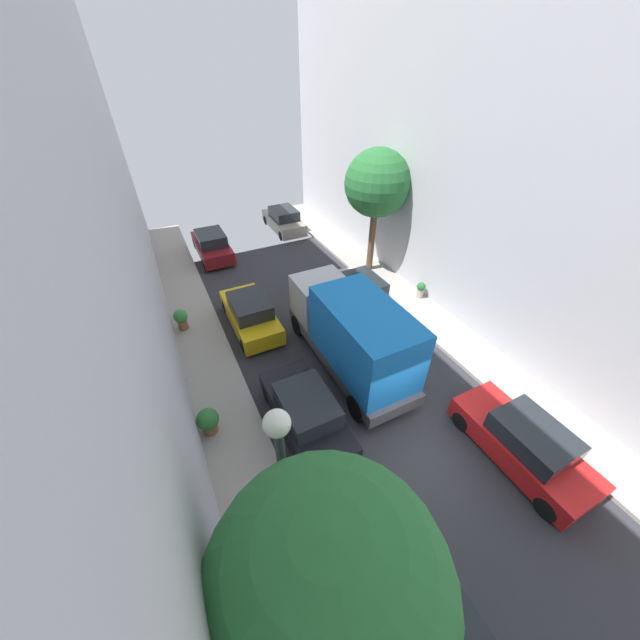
{
  "coord_description": "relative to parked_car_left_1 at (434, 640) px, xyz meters",
  "views": [
    {
      "loc": [
        -5.39,
        -3.98,
        9.97
      ],
      "look_at": [
        0.02,
        6.91,
        0.5
      ],
      "focal_mm": 19.24,
      "sensor_mm": 36.0,
      "label": 1
    }
  ],
  "objects": [
    {
      "name": "ground",
      "position": [
        2.7,
        3.68,
        -0.72
      ],
      "size": [
        32.0,
        32.0,
        0.0
      ],
      "primitive_type": "plane",
      "color": "#2D2D33"
    },
    {
      "name": "sidewalk_left",
      "position": [
        -2.3,
        3.68,
        -0.64
      ],
      "size": [
        2.0,
        44.0,
        0.15
      ],
      "primitive_type": "cube",
      "color": "gray",
      "rests_on": "ground"
    },
    {
      "name": "sidewalk_right",
      "position": [
        7.7,
        3.68,
        -0.64
      ],
      "size": [
        2.0,
        44.0,
        0.15
      ],
      "primitive_type": "cube",
      "color": "gray",
      "rests_on": "ground"
    },
    {
      "name": "parked_car_left_1",
      "position": [
        0.0,
        0.0,
        0.0
      ],
      "size": [
        1.78,
        4.2,
        1.57
      ],
      "color": "#194799",
      "rests_on": "ground"
    },
    {
      "name": "parked_car_left_2",
      "position": [
        0.0,
        6.14,
        0.0
      ],
      "size": [
        1.78,
        4.2,
        1.57
      ],
      "color": "black",
      "rests_on": "ground"
    },
    {
      "name": "parked_car_left_3",
      "position": [
        0.0,
        12.15,
        0.0
      ],
      "size": [
        1.78,
        4.2,
        1.57
      ],
      "color": "gold",
      "rests_on": "ground"
    },
    {
      "name": "parked_car_left_4",
      "position": [
        0.0,
        19.93,
        0.0
      ],
      "size": [
        1.78,
        4.2,
        1.57
      ],
      "color": "maroon",
      "rests_on": "ground"
    },
    {
      "name": "parked_car_right_1",
      "position": [
        5.4,
        2.21,
        0.0
      ],
      "size": [
        1.78,
        4.2,
        1.57
      ],
      "color": "red",
      "rests_on": "ground"
    },
    {
      "name": "parked_car_right_2",
      "position": [
        5.4,
        11.43,
        0.0
      ],
      "size": [
        1.78,
        4.2,
        1.57
      ],
      "color": "silver",
      "rests_on": "ground"
    },
    {
      "name": "parked_car_right_3",
      "position": [
        5.4,
        21.69,
        0.0
      ],
      "size": [
        1.78,
        4.2,
        1.57
      ],
      "color": "gray",
      "rests_on": "ground"
    },
    {
      "name": "delivery_truck",
      "position": [
        2.7,
        7.92,
        1.07
      ],
      "size": [
        2.26,
        6.6,
        3.38
      ],
      "color": "#4C4C51",
      "rests_on": "ground"
    },
    {
      "name": "street_tree_0",
      "position": [
        -2.02,
        0.86,
        3.99
      ],
      "size": [
        3.16,
        3.16,
        6.17
      ],
      "color": "brown",
      "rests_on": "sidewalk_left"
    },
    {
      "name": "street_tree_1",
      "position": [
        7.63,
        14.1,
        4.15
      ],
      "size": [
        3.28,
        3.28,
        6.4
      ],
      "color": "brown",
      "rests_on": "sidewalk_right"
    },
    {
      "name": "potted_plant_0",
      "position": [
        -2.85,
        13.19,
        -0.0
      ],
      "size": [
        0.61,
        0.61,
        0.99
      ],
      "color": "brown",
      "rests_on": "sidewalk_left"
    },
    {
      "name": "potted_plant_3",
      "position": [
        8.32,
        10.46,
        -0.1
      ],
      "size": [
        0.43,
        0.43,
        0.84
      ],
      "color": "#B2A899",
      "rests_on": "sidewalk_right"
    },
    {
      "name": "potted_plant_4",
      "position": [
        -2.93,
        7.27,
        -0.03
      ],
      "size": [
        0.71,
        0.71,
        0.97
      ],
      "color": "brown",
      "rests_on": "sidewalk_left"
    },
    {
      "name": "lamp_post",
      "position": [
        -1.9,
        2.74,
        3.16
      ],
      "size": [
        0.44,
        0.44,
        5.69
      ],
      "color": "#333338",
      "rests_on": "sidewalk_left"
    }
  ]
}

